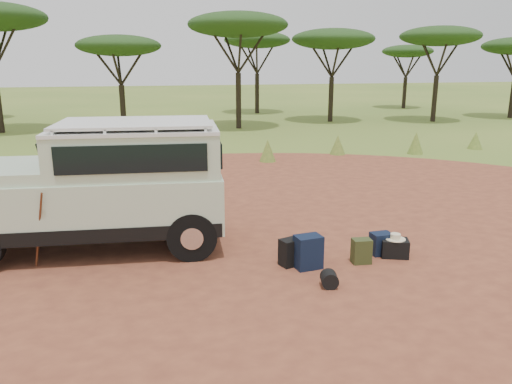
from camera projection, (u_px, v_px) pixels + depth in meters
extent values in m
plane|color=#557429|center=(234.00, 253.00, 9.32)|extent=(140.00, 140.00, 0.00)
cylinder|color=#974F31|center=(234.00, 253.00, 9.32)|extent=(23.00, 23.00, 0.01)
cone|color=#557429|center=(94.00, 155.00, 17.14)|extent=(0.60, 0.60, 0.70)
cone|color=#557429|center=(182.00, 151.00, 17.46)|extent=(0.60, 0.60, 0.90)
cone|color=#557429|center=(268.00, 151.00, 17.81)|extent=(0.60, 0.60, 0.80)
cone|color=#557429|center=(338.00, 145.00, 19.19)|extent=(0.60, 0.60, 0.75)
cone|color=#557429|center=(416.00, 143.00, 19.33)|extent=(0.60, 0.60, 0.85)
cone|color=#557429|center=(476.00, 140.00, 20.44)|extent=(0.60, 0.60, 0.70)
cylinder|color=black|center=(123.00, 108.00, 25.61)|extent=(0.28, 0.28, 2.34)
ellipsoid|color=#143715|center=(119.00, 45.00, 24.83)|extent=(4.20, 4.20, 1.05)
cylinder|color=black|center=(239.00, 101.00, 26.60)|extent=(0.28, 0.28, 2.93)
ellipsoid|color=#143715|center=(238.00, 25.00, 25.62)|extent=(5.20, 5.20, 1.30)
cylinder|color=black|center=(331.00, 100.00, 29.66)|extent=(0.28, 0.28, 2.61)
ellipsoid|color=#143715|center=(333.00, 39.00, 28.79)|extent=(4.80, 4.80, 1.20)
cylinder|color=black|center=(435.00, 99.00, 29.68)|extent=(0.28, 0.28, 2.70)
ellipsoid|color=#143715|center=(440.00, 36.00, 28.78)|extent=(4.60, 4.60, 1.15)
cylinder|color=black|center=(512.00, 99.00, 31.71)|extent=(0.28, 0.28, 2.43)
cylinder|color=black|center=(257.00, 94.00, 34.56)|extent=(0.28, 0.28, 2.70)
ellipsoid|color=#143715|center=(257.00, 40.00, 33.66)|extent=(4.50, 4.50, 1.12)
cylinder|color=black|center=(404.00, 93.00, 38.41)|extent=(0.28, 0.28, 2.34)
ellipsoid|color=#143715|center=(408.00, 51.00, 37.63)|extent=(3.80, 3.80, 0.95)
cube|color=beige|center=(93.00, 200.00, 9.35)|extent=(4.96, 2.44, 1.01)
cube|color=black|center=(95.00, 219.00, 9.44)|extent=(4.86, 2.47, 0.26)
cube|color=beige|center=(137.00, 152.00, 9.24)|extent=(3.14, 2.18, 0.80)
cube|color=silver|center=(135.00, 128.00, 9.13)|extent=(3.14, 2.22, 0.06)
cube|color=silver|center=(135.00, 123.00, 9.11)|extent=(2.90, 2.07, 0.05)
cube|color=beige|center=(3.00, 171.00, 8.98)|extent=(1.94, 2.02, 0.21)
cube|color=black|center=(54.00, 151.00, 9.02)|extent=(0.34, 1.62, 0.56)
cube|color=black|center=(132.00, 159.00, 8.31)|extent=(2.51, 0.30, 0.48)
cube|color=black|center=(140.00, 142.00, 10.15)|extent=(2.51, 0.30, 0.48)
cube|color=black|center=(218.00, 150.00, 9.46)|extent=(0.21, 1.57, 0.44)
cylinder|color=black|center=(70.00, 149.00, 9.95)|extent=(0.09, 0.09, 0.88)
cylinder|color=black|center=(9.00, 217.00, 10.03)|extent=(0.92, 0.39, 0.89)
cylinder|color=black|center=(192.00, 236.00, 8.91)|extent=(0.92, 0.39, 0.89)
cylinder|color=black|center=(190.00, 209.00, 10.55)|extent=(0.92, 0.39, 0.89)
cylinder|color=brown|center=(39.00, 231.00, 8.42)|extent=(0.33, 0.39, 1.40)
cube|color=black|center=(290.00, 252.00, 8.70)|extent=(0.42, 0.36, 0.49)
cube|color=#101933|center=(308.00, 252.00, 8.58)|extent=(0.48, 0.37, 0.59)
cube|color=#2F3C1B|center=(361.00, 251.00, 8.80)|extent=(0.35, 0.26, 0.45)
cube|color=#101933|center=(381.00, 244.00, 9.21)|extent=(0.38, 0.29, 0.42)
cube|color=black|center=(395.00, 248.00, 9.11)|extent=(0.57, 0.49, 0.34)
cylinder|color=black|center=(329.00, 279.00, 7.88)|extent=(0.32, 0.32, 0.27)
cylinder|color=beige|center=(395.00, 239.00, 9.07)|extent=(0.37, 0.37, 0.02)
cylinder|color=beige|center=(395.00, 236.00, 9.05)|extent=(0.18, 0.18, 0.09)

